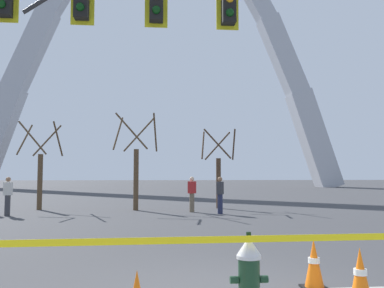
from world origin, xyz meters
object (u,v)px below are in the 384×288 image
fire_hydrant (249,276)px  pedestrian_walking_right (8,196)px  pedestrian_standing_center (220,195)px  pedestrian_near_trees (192,194)px  traffic_cone_curb_edge (314,264)px  traffic_signal_gantry (58,28)px  monument_arch (161,56)px  traffic_cone_mid_sidewalk (360,276)px

fire_hydrant → pedestrian_walking_right: 14.55m
fire_hydrant → pedestrian_standing_center: size_ratio=0.62×
pedestrian_near_trees → traffic_cone_curb_edge: bearing=-87.2°
traffic_cone_curb_edge → pedestrian_standing_center: bearing=87.5°
traffic_signal_gantry → monument_arch: bearing=86.6°
pedestrian_standing_center → pedestrian_near_trees: size_ratio=1.00×
fire_hydrant → traffic_cone_mid_sidewalk: bearing=9.9°
pedestrian_walking_right → traffic_cone_mid_sidewalk: bearing=-55.3°
traffic_cone_mid_sidewalk → pedestrian_standing_center: 12.44m
traffic_cone_mid_sidewalk → monument_arch: monument_arch is taller
pedestrian_near_trees → fire_hydrant: bearing=-92.5°
traffic_signal_gantry → pedestrian_standing_center: 11.61m
traffic_cone_mid_sidewalk → pedestrian_near_trees: 13.51m
traffic_cone_curb_edge → fire_hydrant: bearing=-139.7°
traffic_cone_curb_edge → monument_arch: monument_arch is taller
traffic_signal_gantry → pedestrian_walking_right: bearing=112.4°
monument_arch → pedestrian_near_trees: 39.51m
monument_arch → pedestrian_standing_center: size_ratio=30.76×
traffic_cone_curb_edge → pedestrian_near_trees: 12.72m
traffic_signal_gantry → pedestrian_near_trees: bearing=72.2°
pedestrian_standing_center → pedestrian_near_trees: 1.53m
monument_arch → pedestrian_walking_right: (-6.89, -36.87, -16.64)m
traffic_cone_curb_edge → monument_arch: (-1.41, 48.53, 17.10)m
traffic_cone_curb_edge → pedestrian_walking_right: 14.32m
fire_hydrant → pedestrian_walking_right: (-7.07, 12.70, 0.35)m
traffic_cone_mid_sidewalk → traffic_cone_curb_edge: bearing=112.5°
traffic_cone_mid_sidewalk → pedestrian_standing_center: (0.18, 12.43, 0.46)m
pedestrian_standing_center → traffic_signal_gantry: bearing=-115.0°
traffic_cone_curb_edge → pedestrian_walking_right: size_ratio=0.46×
pedestrian_walking_right → pedestrian_near_trees: same height
pedestrian_standing_center → pedestrian_walking_right: 8.80m
traffic_signal_gantry → pedestrian_near_trees: 12.14m
traffic_signal_gantry → pedestrian_near_trees: (3.55, 11.05, -3.59)m
traffic_signal_gantry → pedestrian_standing_center: traffic_signal_gantry is taller
fire_hydrant → pedestrian_near_trees: size_ratio=0.62×
traffic_cone_mid_sidewalk → pedestrian_walking_right: size_ratio=0.46×
traffic_cone_curb_edge → monument_arch: 51.48m
monument_arch → pedestrian_standing_center: 40.49m
fire_hydrant → pedestrian_near_trees: pedestrian_near_trees is taller
monument_arch → pedestrian_walking_right: monument_arch is taller
fire_hydrant → traffic_signal_gantry: (-2.94, 2.70, 3.94)m
fire_hydrant → traffic_signal_gantry: traffic_signal_gantry is taller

